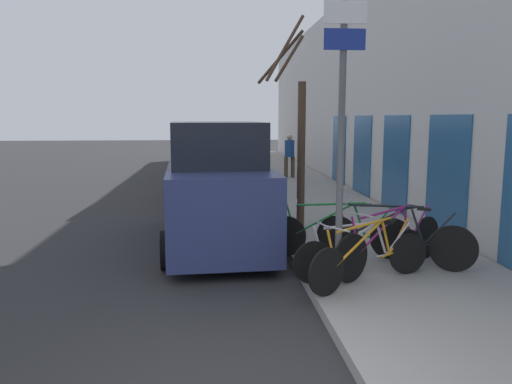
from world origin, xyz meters
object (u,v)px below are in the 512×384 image
parked_car_1 (216,164)px  pedestrian_near (290,153)px  signpost (342,125)px  parked_car_2 (215,152)px  bicycle_0 (370,256)px  bicycle_3 (393,239)px  street_tree (298,140)px  parked_car_0 (216,190)px  bicycle_1 (362,254)px  bicycle_4 (338,234)px  parked_car_3 (213,144)px  bicycle_2 (392,243)px

parked_car_1 → pedestrian_near: size_ratio=2.76×
signpost → parked_car_2: (-1.57, 14.47, -1.34)m
bicycle_0 → bicycle_3: size_ratio=0.92×
street_tree → parked_car_0: bearing=-162.6°
bicycle_1 → bicycle_4: (-0.07, 1.10, 0.04)m
bicycle_1 → pedestrian_near: bearing=-15.9°
bicycle_1 → parked_car_1: bearing=1.2°
bicycle_3 → parked_car_1: parked_car_1 is taller
parked_car_2 → bicycle_1: bearing=-78.9°
parked_car_0 → pedestrian_near: 9.90m
bicycle_1 → bicycle_4: 1.10m
pedestrian_near → parked_car_1: bearing=36.6°
parked_car_3 → pedestrian_near: 8.74m
signpost → parked_car_3: bearing=94.6°
parked_car_1 → bicycle_1: bearing=-74.3°
bicycle_4 → parked_car_1: 7.78m
bicycle_4 → parked_car_0: (-1.98, 1.57, 0.53)m
bicycle_3 → parked_car_1: 8.43m
bicycle_0 → parked_car_3: parked_car_3 is taller
bicycle_4 → street_tree: (-0.31, 2.09, 1.44)m
parked_car_2 → pedestrian_near: bearing=-34.3°
bicycle_2 → parked_car_1: parked_car_1 is taller
parked_car_3 → street_tree: size_ratio=1.01×
bicycle_1 → bicycle_4: size_ratio=0.88×
bicycle_1 → street_tree: street_tree is taller
bicycle_1 → pedestrian_near: 12.18m
parked_car_3 → pedestrian_near: bearing=-73.2°
bicycle_3 → parked_car_2: size_ratio=0.45×
bicycle_1 → bicycle_2: bicycle_2 is taller
bicycle_4 → parked_car_1: bearing=25.1°
parked_car_2 → bicycle_2: bearing=-76.4°
bicycle_2 → street_tree: 3.30m
bicycle_2 → parked_car_0: parked_car_0 is taller
bicycle_1 → street_tree: (-0.38, 3.20, 1.48)m
parked_car_2 → bicycle_3: bearing=-75.7°
bicycle_4 → pedestrian_near: size_ratio=1.42×
signpost → bicycle_3: size_ratio=1.81×
signpost → street_tree: street_tree is taller
bicycle_2 → parked_car_1: bearing=-17.0°
bicycle_0 → bicycle_4: size_ratio=0.84×
parked_car_1 → bicycle_2: bearing=-70.0°
bicycle_3 → parked_car_3: 19.94m
bicycle_4 → parked_car_0: size_ratio=0.49×
bicycle_0 → parked_car_2: parked_car_2 is taller
bicycle_4 → pedestrian_near: (0.93, 11.04, 0.56)m
signpost → bicycle_4: signpost is taller
signpost → bicycle_0: bearing=-2.0°
signpost → bicycle_2: bearing=29.8°
bicycle_0 → bicycle_2: (0.52, 0.57, 0.03)m
bicycle_0 → street_tree: (-0.44, 3.37, 1.46)m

